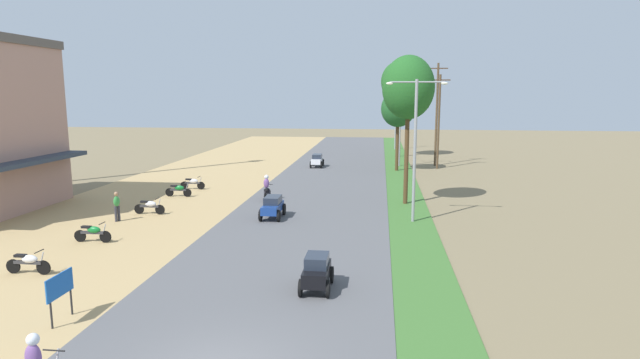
% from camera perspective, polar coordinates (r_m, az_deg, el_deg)
% --- Properties ---
extents(parked_motorbike_nearest, '(1.80, 0.54, 0.94)m').
position_cam_1_polar(parked_motorbike_nearest, '(22.87, -29.33, -7.86)').
color(parked_motorbike_nearest, black).
rests_on(parked_motorbike_nearest, dirt_shoulder).
extents(parked_motorbike_second, '(1.80, 0.54, 0.94)m').
position_cam_1_polar(parked_motorbike_second, '(26.30, -23.64, -5.29)').
color(parked_motorbike_second, black).
rests_on(parked_motorbike_second, dirt_shoulder).
extents(parked_motorbike_third, '(1.80, 0.54, 0.94)m').
position_cam_1_polar(parked_motorbike_third, '(31.17, -18.17, -2.75)').
color(parked_motorbike_third, black).
rests_on(parked_motorbike_third, dirt_shoulder).
extents(parked_motorbike_fourth, '(1.80, 0.54, 0.94)m').
position_cam_1_polar(parked_motorbike_fourth, '(35.89, -15.24, -1.05)').
color(parked_motorbike_fourth, black).
rests_on(parked_motorbike_fourth, dirt_shoulder).
extents(parked_motorbike_fifth, '(1.80, 0.54, 0.94)m').
position_cam_1_polar(parked_motorbike_fifth, '(38.39, -13.77, -0.32)').
color(parked_motorbike_fifth, black).
rests_on(parked_motorbike_fifth, dirt_shoulder).
extents(street_signboard, '(0.06, 1.30, 1.50)m').
position_cam_1_polar(street_signboard, '(17.70, -26.63, -10.62)').
color(street_signboard, '#262628').
rests_on(street_signboard, dirt_shoulder).
extents(pedestrian_on_shoulder, '(0.38, 0.43, 1.62)m').
position_cam_1_polar(pedestrian_on_shoulder, '(29.97, -21.39, -2.60)').
color(pedestrian_on_shoulder, '#33333D').
rests_on(pedestrian_on_shoulder, dirt_shoulder).
extents(median_tree_nearest, '(3.17, 3.17, 9.10)m').
position_cam_1_polar(median_tree_nearest, '(32.33, 9.66, 9.85)').
color(median_tree_nearest, '#4C351E').
rests_on(median_tree_nearest, median_strip).
extents(median_tree_second, '(2.98, 2.98, 7.10)m').
position_cam_1_polar(median_tree_second, '(46.52, 8.56, 7.64)').
color(median_tree_second, '#4C351E').
rests_on(median_tree_second, median_strip).
extents(median_tree_third, '(3.86, 3.86, 10.22)m').
position_cam_1_polar(median_tree_third, '(56.96, 8.68, 10.56)').
color(median_tree_third, '#4C351E').
rests_on(median_tree_third, median_strip).
extents(streetlamp_near, '(3.16, 0.20, 7.54)m').
position_cam_1_polar(streetlamp_near, '(27.83, 10.39, 4.22)').
color(streetlamp_near, gray).
rests_on(streetlamp_near, median_strip).
extents(streetlamp_mid, '(3.16, 0.20, 7.21)m').
position_cam_1_polar(streetlamp_mid, '(49.55, 8.77, 6.28)').
color(streetlamp_mid, gray).
rests_on(streetlamp_mid, median_strip).
extents(streetlamp_far, '(3.16, 0.20, 7.81)m').
position_cam_1_polar(streetlamp_far, '(64.69, 8.30, 7.28)').
color(streetlamp_far, gray).
rests_on(streetlamp_far, median_strip).
extents(utility_pole_near, '(1.80, 0.20, 8.56)m').
position_cam_1_polar(utility_pole_near, '(48.77, 12.90, 6.37)').
color(utility_pole_near, brown).
rests_on(utility_pole_near, ground).
extents(utility_pole_far, '(1.80, 0.20, 9.69)m').
position_cam_1_polar(utility_pole_far, '(50.91, 12.67, 7.13)').
color(utility_pole_far, brown).
rests_on(utility_pole_far, ground).
extents(car_hatchback_black, '(1.04, 2.00, 1.23)m').
position_cam_1_polar(car_hatchback_black, '(18.44, -0.35, -9.98)').
color(car_hatchback_black, black).
rests_on(car_hatchback_black, road_strip).
extents(car_sedan_blue, '(1.10, 2.26, 1.19)m').
position_cam_1_polar(car_sedan_blue, '(28.78, -5.22, -2.91)').
color(car_sedan_blue, navy).
rests_on(car_sedan_blue, road_strip).
extents(car_sedan_white, '(1.10, 2.26, 1.19)m').
position_cam_1_polar(car_sedan_white, '(48.51, -0.32, 2.17)').
color(car_sedan_white, silver).
rests_on(car_sedan_white, road_strip).
extents(motorbike_ahead_second, '(0.54, 1.80, 1.66)m').
position_cam_1_polar(motorbike_ahead_second, '(33.58, -5.84, -0.95)').
color(motorbike_ahead_second, black).
rests_on(motorbike_ahead_second, road_strip).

